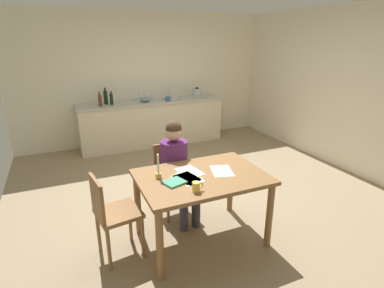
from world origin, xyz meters
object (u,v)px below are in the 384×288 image
(person_seated, at_px, (177,165))
(bottle_oil, at_px, (100,100))
(candlestick, at_px, (158,171))
(book_magazine, at_px, (174,182))
(wine_glass_near_sink, at_px, (152,94))
(dining_table, at_px, (202,185))
(mixing_bowl, at_px, (145,99))
(chair_side_empty, at_px, (112,212))
(coffee_mug, at_px, (196,187))
(stovetop_kettle, at_px, (197,92))
(chair_at_table, at_px, (172,175))
(bottle_vinegar, at_px, (106,97))
(bottle_wine_red, at_px, (111,99))
(teacup_on_counter, at_px, (168,99))
(wine_glass_back_left, at_px, (141,95))
(wine_glass_by_kettle, at_px, (147,94))
(wine_glass_back_right, at_px, (136,95))
(sink_unit, at_px, (172,98))

(person_seated, xyz_separation_m, bottle_oil, (-0.48, 2.65, 0.33))
(candlestick, height_order, book_magazine, candlestick)
(candlestick, relative_size, wine_glass_near_sink, 1.66)
(dining_table, bearing_deg, bottle_oil, 99.65)
(mixing_bowl, bearing_deg, chair_side_empty, -111.14)
(dining_table, height_order, wine_glass_near_sink, wine_glass_near_sink)
(coffee_mug, relative_size, stovetop_kettle, 0.50)
(chair_at_table, distance_m, wine_glass_near_sink, 2.86)
(mixing_bowl, bearing_deg, dining_table, -95.49)
(coffee_mug, relative_size, bottle_vinegar, 0.35)
(mixing_bowl, relative_size, stovetop_kettle, 0.95)
(bottle_wine_red, height_order, teacup_on_counter, bottle_wine_red)
(chair_at_table, distance_m, mixing_bowl, 2.63)
(coffee_mug, distance_m, wine_glass_back_left, 3.77)
(wine_glass_by_kettle, bearing_deg, wine_glass_back_right, 180.00)
(bottle_oil, bearing_deg, wine_glass_near_sink, 13.00)
(bottle_vinegar, distance_m, teacup_on_counter, 1.19)
(bottle_vinegar, relative_size, wine_glass_back_left, 2.01)
(candlestick, bearing_deg, bottle_wine_red, 88.30)
(mixing_bowl, relative_size, wine_glass_near_sink, 1.35)
(bottle_oil, relative_size, wine_glass_near_sink, 1.69)
(bottle_oil, bearing_deg, book_magazine, -86.06)
(candlestick, xyz_separation_m, sink_unit, (1.31, 3.17, 0.09))
(coffee_mug, relative_size, teacup_on_counter, 0.87)
(person_seated, height_order, wine_glass_back_right, person_seated)
(wine_glass_near_sink, distance_m, teacup_on_counter, 0.39)
(person_seated, xyz_separation_m, wine_glass_near_sink, (0.58, 2.89, 0.33))
(sink_unit, bearing_deg, dining_table, -105.02)
(bottle_wine_red, height_order, mixing_bowl, bottle_wine_red)
(mixing_bowl, relative_size, teacup_on_counter, 1.66)
(wine_glass_near_sink, xyz_separation_m, wine_glass_by_kettle, (-0.09, 0.00, 0.00))
(teacup_on_counter, bearing_deg, sink_unit, 48.72)
(book_magazine, xyz_separation_m, wine_glass_near_sink, (0.83, 3.49, 0.24))
(wine_glass_near_sink, height_order, wine_glass_back_left, same)
(dining_table, bearing_deg, wine_glass_near_sink, 81.52)
(candlestick, bearing_deg, book_magazine, -58.96)
(bottle_vinegar, relative_size, teacup_on_counter, 2.46)
(chair_side_empty, bearing_deg, bottle_vinegar, 81.40)
(candlestick, bearing_deg, wine_glass_back_right, 79.77)
(wine_glass_near_sink, bearing_deg, bottle_wine_red, -167.05)
(wine_glass_back_left, bearing_deg, wine_glass_by_kettle, 0.00)
(wine_glass_near_sink, distance_m, wine_glass_back_right, 0.34)
(stovetop_kettle, bearing_deg, coffee_mug, -114.70)
(coffee_mug, bearing_deg, sink_unit, 73.29)
(bottle_vinegar, relative_size, wine_glass_near_sink, 2.01)
(bottle_vinegar, bearing_deg, wine_glass_back_left, 8.72)
(candlestick, xyz_separation_m, stovetop_kettle, (1.88, 3.17, 0.16))
(chair_side_empty, bearing_deg, book_magazine, -13.79)
(bottle_vinegar, bearing_deg, book_magazine, -88.29)
(candlestick, height_order, bottle_vinegar, bottle_vinegar)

